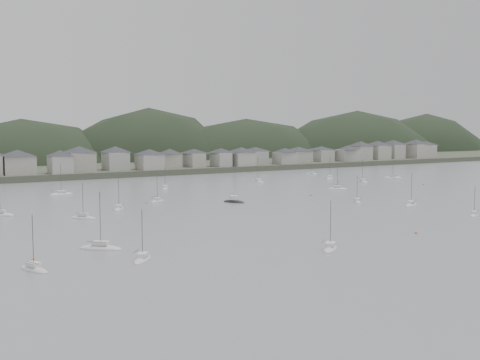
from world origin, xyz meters
TOP-DOWN VIEW (x-y plane):
  - ground at (0.00, 0.00)m, footprint 900.00×900.00m
  - far_shore_land at (0.00, 295.00)m, footprint 900.00×250.00m
  - forested_ridge at (4.83, 269.40)m, footprint 851.55×103.94m
  - waterfront_town at (50.59, 183.34)m, footprint 451.48×28.46m
  - sailboat_lead at (-30.30, 78.25)m, footprint 6.88×5.16m
  - moored_fleet at (-6.87, 65.14)m, footprint 238.38×168.27m
  - motor_launch_far at (-9.80, 63.11)m, footprint 6.13×8.09m
  - mooring_buoys at (13.89, 44.76)m, footprint 175.95×106.64m

SIDE VIEW (x-z plane):
  - forested_ridge at x=4.83m, z-range -62.57..40.00m
  - ground at x=0.00m, z-range 0.00..0.00m
  - mooring_buoys at x=13.89m, z-range -0.20..0.50m
  - moored_fleet at x=-6.87m, z-range -6.13..6.48m
  - sailboat_lead at x=-30.30m, z-range -4.41..4.78m
  - motor_launch_far at x=-9.80m, z-range -1.63..2.21m
  - far_shore_land at x=0.00m, z-range 0.00..3.00m
  - waterfront_town at x=50.59m, z-range 2.20..15.12m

